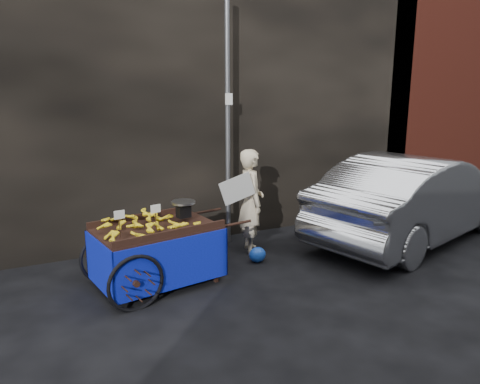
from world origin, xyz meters
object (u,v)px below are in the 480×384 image
vendor (251,201)px  plastic_bag (257,255)px  banana_cart (153,234)px  parked_car (416,197)px

vendor → plastic_bag: vendor is taller
banana_cart → vendor: bearing=9.3°
plastic_bag → parked_car: parked_car is taller
plastic_bag → vendor: bearing=74.8°
vendor → parked_car: bearing=-89.8°
parked_car → plastic_bag: bearing=70.1°
vendor → plastic_bag: (-0.13, -0.47, -0.71)m
plastic_bag → parked_car: size_ratio=0.06×
vendor → banana_cart: bearing=121.7°
vendor → plastic_bag: size_ratio=6.31×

